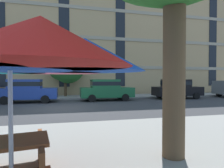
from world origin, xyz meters
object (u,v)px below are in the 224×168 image
at_px(sedan_blue, 27,90).
at_px(street_tree_middle, 66,67).
at_px(sedan_green, 106,89).
at_px(sedan_black, 177,88).
at_px(patio_umbrella, 10,52).

height_order(sedan_blue, street_tree_middle, street_tree_middle).
xyz_separation_m(sedan_green, sedan_black, (6.66, 0.00, 0.00)).
distance_m(sedan_black, patio_umbrella, 16.59).
bearing_deg(street_tree_middle, sedan_blue, -126.76).
bearing_deg(street_tree_middle, patio_umbrella, -92.12).
distance_m(sedan_black, street_tree_middle, 10.91).
height_order(sedan_green, patio_umbrella, patio_umbrella).
bearing_deg(patio_umbrella, sedan_green, 72.75).
relative_size(sedan_black, street_tree_middle, 0.95).
xyz_separation_m(sedan_green, street_tree_middle, (-3.33, 3.86, 2.08)).
height_order(sedan_black, patio_umbrella, patio_umbrella).
bearing_deg(street_tree_middle, sedan_black, -21.11).
bearing_deg(sedan_blue, street_tree_middle, 53.24).
xyz_separation_m(sedan_blue, sedan_black, (12.87, 0.00, 0.00)).
distance_m(sedan_green, patio_umbrella, 13.35).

